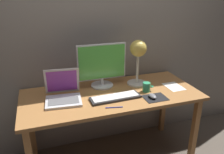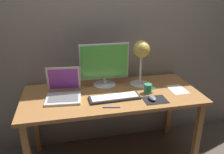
{
  "view_description": "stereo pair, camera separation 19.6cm",
  "coord_description": "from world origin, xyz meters",
  "px_view_note": "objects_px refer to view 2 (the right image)",
  "views": [
    {
      "loc": [
        -0.59,
        -1.79,
        1.64
      ],
      "look_at": [
        -0.01,
        -0.05,
        0.92
      ],
      "focal_mm": 36.68,
      "sensor_mm": 36.0,
      "label": 1
    },
    {
      "loc": [
        -0.4,
        -1.84,
        1.64
      ],
      "look_at": [
        -0.01,
        -0.05,
        0.92
      ],
      "focal_mm": 36.68,
      "sensor_mm": 36.0,
      "label": 2
    }
  ],
  "objects_px": {
    "monitor": "(104,64)",
    "mouse": "(152,98)",
    "laptop": "(63,89)",
    "keyboard_main": "(115,98)",
    "coffee_mug": "(148,89)",
    "desk_lamp": "(141,54)",
    "pen": "(111,107)"
  },
  "relations": [
    {
      "from": "monitor",
      "to": "mouse",
      "type": "bearing_deg",
      "value": -48.89
    },
    {
      "from": "laptop",
      "to": "keyboard_main",
      "type": "bearing_deg",
      "value": -18.43
    },
    {
      "from": "keyboard_main",
      "to": "coffee_mug",
      "type": "bearing_deg",
      "value": 8.77
    },
    {
      "from": "keyboard_main",
      "to": "laptop",
      "type": "distance_m",
      "value": 0.45
    },
    {
      "from": "coffee_mug",
      "to": "desk_lamp",
      "type": "bearing_deg",
      "value": 93.72
    },
    {
      "from": "keyboard_main",
      "to": "laptop",
      "type": "xyz_separation_m",
      "value": [
        -0.43,
        0.14,
        0.06
      ]
    },
    {
      "from": "desk_lamp",
      "to": "mouse",
      "type": "height_order",
      "value": "desk_lamp"
    },
    {
      "from": "monitor",
      "to": "laptop",
      "type": "xyz_separation_m",
      "value": [
        -0.39,
        -0.16,
        -0.15
      ]
    },
    {
      "from": "desk_lamp",
      "to": "coffee_mug",
      "type": "distance_m",
      "value": 0.33
    },
    {
      "from": "coffee_mug",
      "to": "monitor",
      "type": "bearing_deg",
      "value": 144.91
    },
    {
      "from": "monitor",
      "to": "mouse",
      "type": "relative_size",
      "value": 4.88
    },
    {
      "from": "monitor",
      "to": "desk_lamp",
      "type": "relative_size",
      "value": 1.06
    },
    {
      "from": "monitor",
      "to": "desk_lamp",
      "type": "xyz_separation_m",
      "value": [
        0.34,
        -0.06,
        0.1
      ]
    },
    {
      "from": "laptop",
      "to": "pen",
      "type": "relative_size",
      "value": 2.29
    },
    {
      "from": "keyboard_main",
      "to": "coffee_mug",
      "type": "relative_size",
      "value": 4.22
    },
    {
      "from": "desk_lamp",
      "to": "pen",
      "type": "relative_size",
      "value": 3.17
    },
    {
      "from": "laptop",
      "to": "coffee_mug",
      "type": "relative_size",
      "value": 3.04
    },
    {
      "from": "coffee_mug",
      "to": "pen",
      "type": "relative_size",
      "value": 0.75
    },
    {
      "from": "mouse",
      "to": "monitor",
      "type": "bearing_deg",
      "value": 131.11
    },
    {
      "from": "keyboard_main",
      "to": "pen",
      "type": "bearing_deg",
      "value": -112.09
    },
    {
      "from": "monitor",
      "to": "keyboard_main",
      "type": "xyz_separation_m",
      "value": [
        0.03,
        -0.3,
        -0.21
      ]
    },
    {
      "from": "keyboard_main",
      "to": "pen",
      "type": "distance_m",
      "value": 0.16
    },
    {
      "from": "keyboard_main",
      "to": "desk_lamp",
      "type": "xyz_separation_m",
      "value": [
        0.31,
        0.24,
        0.3
      ]
    },
    {
      "from": "mouse",
      "to": "coffee_mug",
      "type": "xyz_separation_m",
      "value": [
        0.01,
        0.14,
        0.02
      ]
    },
    {
      "from": "desk_lamp",
      "to": "coffee_mug",
      "type": "height_order",
      "value": "desk_lamp"
    },
    {
      "from": "laptop",
      "to": "mouse",
      "type": "xyz_separation_m",
      "value": [
        0.74,
        -0.23,
        -0.05
      ]
    },
    {
      "from": "monitor",
      "to": "laptop",
      "type": "height_order",
      "value": "monitor"
    },
    {
      "from": "keyboard_main",
      "to": "pen",
      "type": "height_order",
      "value": "keyboard_main"
    },
    {
      "from": "monitor",
      "to": "pen",
      "type": "bearing_deg",
      "value": -93.69
    },
    {
      "from": "mouse",
      "to": "pen",
      "type": "xyz_separation_m",
      "value": [
        -0.37,
        -0.06,
        -0.02
      ]
    },
    {
      "from": "monitor",
      "to": "coffee_mug",
      "type": "bearing_deg",
      "value": -35.09
    },
    {
      "from": "monitor",
      "to": "coffee_mug",
      "type": "relative_size",
      "value": 4.43
    }
  ]
}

